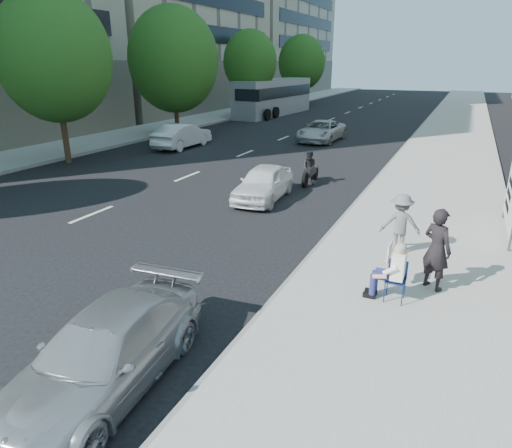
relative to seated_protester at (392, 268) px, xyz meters
The scene contains 18 objects.
ground 3.82m from the seated_protester, behind, with size 160.00×160.00×0.00m, color black.
near_sidewalk 20.09m from the seated_protester, 89.18° to the left, with size 5.00×120.00×0.15m, color gray.
far_sidewalk 28.67m from the seated_protester, 135.56° to the left, with size 4.50×120.00×0.15m, color gray.
far_bldg_north 71.84m from the seated_protester, 118.51° to the left, with size 22.00×28.00×28.00m, color #BBA98C.
tree_far_b 19.66m from the seated_protester, 155.14° to the left, with size 5.40×5.40×8.24m.
tree_far_c 25.43m from the seated_protester, 133.94° to the left, with size 6.00×6.00×8.47m.
tree_far_d 34.98m from the seated_protester, 120.08° to the left, with size 4.80×4.80×7.65m.
tree_far_e 47.54m from the seated_protester, 111.56° to the left, with size 5.40×5.40×7.89m.
seated_protester is the anchor object (origin of this frame).
jogger 2.71m from the seated_protester, 94.34° to the left, with size 1.03×0.59×1.59m, color slate.
pedestrian_woman 1.23m from the seated_protester, 49.30° to the left, with size 0.68×0.44×1.86m, color black.
protest_banner 6.02m from the seated_protester, 65.70° to the left, with size 0.08×3.06×2.20m.
parked_sedan 5.82m from the seated_protester, 129.17° to the right, with size 1.71×4.21×1.22m, color #9FA1A6.
white_sedan_near 8.35m from the seated_protester, 132.30° to the left, with size 1.51×3.74×1.28m, color white.
white_sedan_mid 20.28m from the seated_protester, 135.55° to the left, with size 1.52×4.37×1.44m, color silver.
white_sedan_far 21.33m from the seated_protester, 110.69° to the left, with size 2.17×4.72×1.31m, color #BBBBBB.
motorcycle 10.25m from the seated_protester, 117.61° to the left, with size 0.73×2.05×1.42m.
bus 36.98m from the seated_protester, 116.23° to the left, with size 3.40×12.21×3.30m.
Camera 1 is at (4.72, -9.10, 4.93)m, focal length 32.00 mm.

